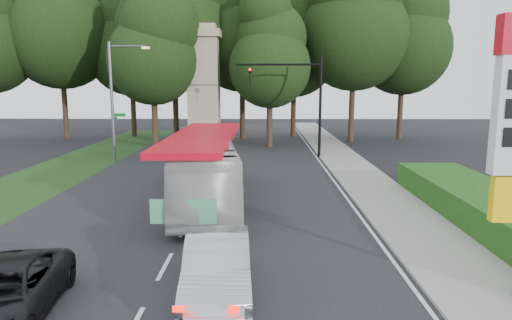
{
  "coord_description": "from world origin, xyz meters",
  "views": [
    {
      "loc": [
        2.82,
        -8.61,
        5.33
      ],
      "look_at": [
        2.6,
        9.84,
        2.2
      ],
      "focal_mm": 32.0,
      "sensor_mm": 36.0,
      "label": 1
    }
  ],
  "objects_px": {
    "sedan_silver": "(217,266)",
    "suv_charcoal": "(2,294)",
    "streetlight_signs": "(115,96)",
    "transit_bus": "(204,168)",
    "traffic_signal_mast": "(302,92)",
    "monument": "(204,86)"
  },
  "relations": [
    {
      "from": "sedan_silver",
      "to": "suv_charcoal",
      "type": "height_order",
      "value": "sedan_silver"
    },
    {
      "from": "streetlight_signs",
      "to": "sedan_silver",
      "type": "distance_m",
      "value": 21.9
    },
    {
      "from": "transit_bus",
      "to": "traffic_signal_mast",
      "type": "bearing_deg",
      "value": 59.19
    },
    {
      "from": "streetlight_signs",
      "to": "transit_bus",
      "type": "xyz_separation_m",
      "value": [
        7.22,
        -10.59,
        -2.89
      ]
    },
    {
      "from": "transit_bus",
      "to": "suv_charcoal",
      "type": "xyz_separation_m",
      "value": [
        -3.24,
        -10.49,
        -0.9
      ]
    },
    {
      "from": "transit_bus",
      "to": "suv_charcoal",
      "type": "height_order",
      "value": "transit_bus"
    },
    {
      "from": "traffic_signal_mast",
      "to": "suv_charcoal",
      "type": "bearing_deg",
      "value": -110.63
    },
    {
      "from": "monument",
      "to": "sedan_silver",
      "type": "xyz_separation_m",
      "value": [
        3.71,
        -27.75,
        -4.35
      ]
    },
    {
      "from": "transit_bus",
      "to": "suv_charcoal",
      "type": "relative_size",
      "value": 2.4
    },
    {
      "from": "transit_bus",
      "to": "suv_charcoal",
      "type": "distance_m",
      "value": 11.02
    },
    {
      "from": "monument",
      "to": "transit_bus",
      "type": "height_order",
      "value": "monument"
    },
    {
      "from": "streetlight_signs",
      "to": "monument",
      "type": "relative_size",
      "value": 0.8
    },
    {
      "from": "streetlight_signs",
      "to": "monument",
      "type": "distance_m",
      "value": 9.44
    },
    {
      "from": "transit_bus",
      "to": "monument",
      "type": "bearing_deg",
      "value": 89.46
    },
    {
      "from": "traffic_signal_mast",
      "to": "sedan_silver",
      "type": "relative_size",
      "value": 1.56
    },
    {
      "from": "traffic_signal_mast",
      "to": "transit_bus",
      "type": "bearing_deg",
      "value": -113.42
    },
    {
      "from": "sedan_silver",
      "to": "suv_charcoal",
      "type": "bearing_deg",
      "value": -168.17
    },
    {
      "from": "transit_bus",
      "to": "sedan_silver",
      "type": "xyz_separation_m",
      "value": [
        1.48,
        -9.16,
        -0.79
      ]
    },
    {
      "from": "streetlight_signs",
      "to": "sedan_silver",
      "type": "bearing_deg",
      "value": -66.23
    },
    {
      "from": "monument",
      "to": "sedan_silver",
      "type": "distance_m",
      "value": 28.33
    },
    {
      "from": "transit_bus",
      "to": "sedan_silver",
      "type": "bearing_deg",
      "value": -88.22
    },
    {
      "from": "sedan_silver",
      "to": "suv_charcoal",
      "type": "xyz_separation_m",
      "value": [
        -4.72,
        -1.33,
        -0.12
      ]
    }
  ]
}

